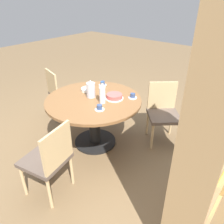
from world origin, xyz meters
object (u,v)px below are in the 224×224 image
coffee_pot (91,89)px  water_bottle (102,94)px  bookshelf (213,142)px  cup_a (133,96)px  chair_a (61,92)px  cup_b (103,84)px  cake_main (114,97)px  chair_b (49,159)px  chair_c (163,111)px  cup_c (100,108)px

coffee_pot → water_bottle: (0.03, 0.24, 0.01)m
bookshelf → cup_a: 1.37m
chair_a → coffee_pot: 0.97m
chair_a → cup_b: (-0.23, 0.73, 0.27)m
water_bottle → cake_main: (-0.19, 0.04, -0.08)m
cake_main → water_bottle: bearing=-11.5°
chair_a → bookshelf: bearing=-175.7°
chair_a → chair_b: bearing=152.2°
chair_b → bookshelf: 1.54m
chair_c → bookshelf: bearing=-89.4°
chair_b → coffee_pot: (-0.96, -0.33, 0.35)m
cup_a → cup_c: 0.53m
chair_c → cup_b: bearing=154.8°
chair_b → water_bottle: 1.00m
chair_a → chair_c: size_ratio=1.00×
chair_a → cup_b: size_ratio=7.27×
cup_a → water_bottle: bearing=-30.3°
chair_c → cup_a: (0.34, -0.30, 0.27)m
coffee_pot → cup_b: (-0.40, -0.15, -0.08)m
chair_a → cup_b: 0.82m
chair_c → bookshelf: (0.98, 0.90, 0.47)m
cup_b → chair_b: bearing=19.6°
chair_a → chair_b: size_ratio=1.00×
chair_a → cup_c: 1.30m
coffee_pot → cup_a: size_ratio=2.01×
chair_b → coffee_pot: bearing=-173.3°
chair_b → chair_c: (-1.63, 0.41, 0.00)m
water_bottle → cup_b: water_bottle is taller
chair_b → bookshelf: size_ratio=0.44×
chair_c → cake_main: chair_c is taller
chair_c → cup_a: 0.53m
chair_b → cup_a: bearing=162.5°
coffee_pot → water_bottle: water_bottle is taller
coffee_pot → cup_a: (-0.33, 0.45, -0.08)m
water_bottle → cake_main: 0.21m
cake_main → cup_b: bearing=-119.7°
bookshelf → cake_main: bearing=71.4°
cup_a → chair_b: bearing=-5.1°
cup_a → bookshelf: bearing=62.1°
coffee_pot → cup_b: 0.43m
water_bottle → cake_main: bearing=168.5°
chair_a → coffee_pot: size_ratio=3.62×
bookshelf → water_bottle: size_ratio=6.78×
cup_b → cake_main: bearing=60.3°
water_bottle → cup_a: water_bottle is taller
chair_a → cake_main: size_ratio=3.55×
chair_a → cake_main: chair_a is taller
chair_c → cup_c: 0.99m
cup_a → cup_c: size_ratio=1.00×
water_bottle → cup_b: size_ratio=2.43×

